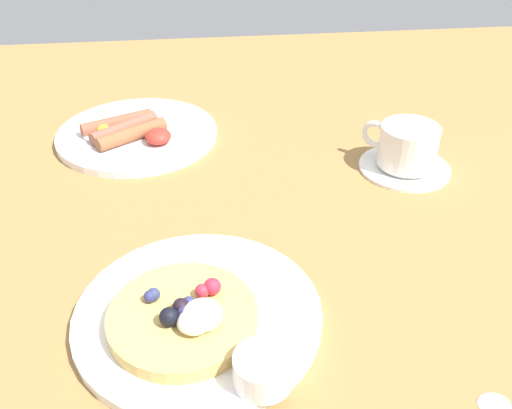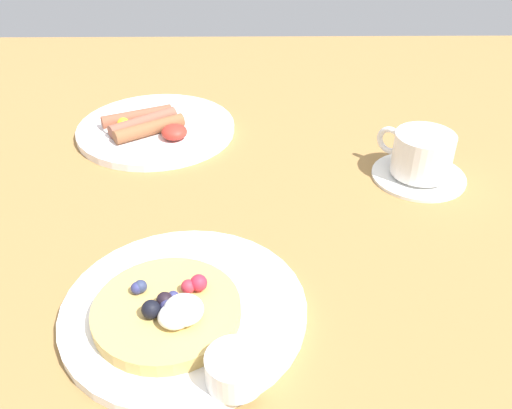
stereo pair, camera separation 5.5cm
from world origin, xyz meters
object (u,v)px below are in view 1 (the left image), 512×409
at_px(pancake_plate, 198,314).
at_px(syrup_ramekin, 263,369).
at_px(coffee_saucer, 404,166).
at_px(coffee_cup, 407,145).
at_px(breakfast_plate, 138,134).

height_order(pancake_plate, syrup_ramekin, syrup_ramekin).
relative_size(coffee_saucer, coffee_cup, 1.34).
distance_m(breakfast_plate, coffee_cup, 0.40).
relative_size(syrup_ramekin, breakfast_plate, 0.21).
relative_size(breakfast_plate, coffee_saucer, 1.93).
bearing_deg(coffee_saucer, coffee_cup, 138.38).
bearing_deg(syrup_ramekin, breakfast_plate, 105.55).
distance_m(pancake_plate, breakfast_plate, 0.40).
height_order(pancake_plate, coffee_cup, coffee_cup).
height_order(syrup_ramekin, breakfast_plate, syrup_ramekin).
height_order(syrup_ramekin, coffee_saucer, syrup_ramekin).
relative_size(syrup_ramekin, coffee_cup, 0.54).
relative_size(pancake_plate, syrup_ramekin, 4.72).
xyz_separation_m(breakfast_plate, coffee_saucer, (0.38, -0.14, -0.00)).
bearing_deg(breakfast_plate, coffee_cup, -20.17).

